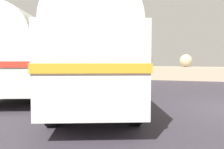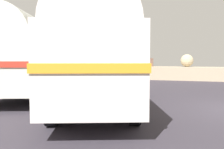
{
  "view_description": "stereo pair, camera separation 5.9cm",
  "coord_description": "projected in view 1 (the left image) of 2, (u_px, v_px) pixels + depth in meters",
  "views": [
    {
      "loc": [
        -2.33,
        -8.98,
        1.83
      ],
      "look_at": [
        -4.7,
        -0.58,
        1.23
      ],
      "focal_mm": 38.41,
      "sensor_mm": 36.0,
      "label": 1
    },
    {
      "loc": [
        -2.28,
        -8.97,
        1.83
      ],
      "look_at": [
        -4.7,
        -0.58,
        1.23
      ],
      "focal_mm": 38.41,
      "sensor_mm": 36.0,
      "label": 2
    }
  ],
  "objects": [
    {
      "name": "breakwater",
      "position": [
        208.0,
        72.0,
        19.42
      ],
      "size": [
        31.36,
        2.06,
        2.49
      ],
      "color": "tan",
      "rests_on": "ground"
    },
    {
      "name": "vintage_coach",
      "position": [
        96.0,
        52.0,
        8.91
      ],
      "size": [
        4.99,
        8.9,
        3.7
      ],
      "rotation": [
        0.0,
        0.0,
        0.32
      ],
      "color": "black",
      "rests_on": "ground"
    },
    {
      "name": "second_coach",
      "position": [
        32.0,
        54.0,
        11.75
      ],
      "size": [
        4.94,
        8.9,
        3.7
      ],
      "rotation": [
        0.0,
        0.0,
        0.31
      ],
      "color": "black",
      "rests_on": "ground"
    }
  ]
}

